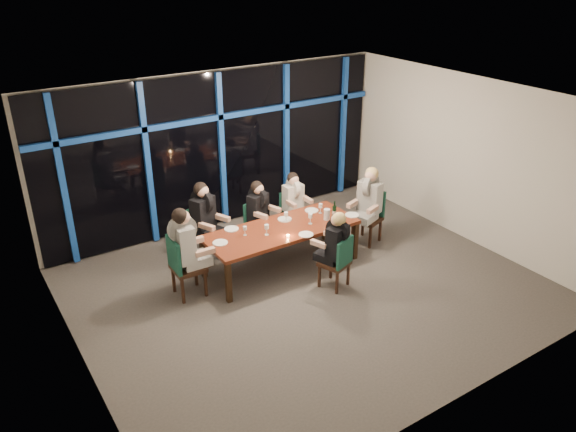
{
  "coord_description": "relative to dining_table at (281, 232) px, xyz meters",
  "views": [
    {
      "loc": [
        -4.46,
        -6.23,
        4.91
      ],
      "look_at": [
        0.0,
        0.6,
        1.05
      ],
      "focal_mm": 35.0,
      "sensor_mm": 36.0,
      "label": 1
    }
  ],
  "objects": [
    {
      "name": "wine_bottle",
      "position": [
        0.96,
        -0.18,
        0.19
      ],
      "size": [
        0.07,
        0.07,
        0.32
      ],
      "rotation": [
        0.0,
        0.0,
        0.06
      ],
      "color": "black",
      "rests_on": "dining_table"
    },
    {
      "name": "wine_glass_d",
      "position": [
        -0.63,
        0.1,
        0.18
      ],
      "size": [
        0.06,
        0.06,
        0.16
      ],
      "color": "silver",
      "rests_on": "dining_table"
    },
    {
      "name": "diner_far_left",
      "position": [
        -0.95,
        0.92,
        0.26
      ],
      "size": [
        0.62,
        0.68,
        0.96
      ],
      "rotation": [
        0.0,
        0.0,
        0.42
      ],
      "color": "black",
      "rests_on": "ground"
    },
    {
      "name": "tea_light",
      "position": [
        -0.08,
        -0.32,
        0.08
      ],
      "size": [
        0.05,
        0.05,
        0.03
      ],
      "primitive_type": "cylinder",
      "color": "#FCA44B",
      "rests_on": "dining_table"
    },
    {
      "name": "chair_end_left",
      "position": [
        -1.75,
        0.09,
        -0.11
      ],
      "size": [
        0.48,
        0.48,
        1.02
      ],
      "rotation": [
        0.0,
        0.0,
        1.55
      ],
      "color": "#311A10",
      "rests_on": "ground"
    },
    {
      "name": "plate_far_left",
      "position": [
        -0.72,
        0.41,
        0.08
      ],
      "size": [
        0.24,
        0.24,
        0.01
      ],
      "primitive_type": "cylinder",
      "color": "white",
      "rests_on": "dining_table"
    },
    {
      "name": "chair_end_right",
      "position": [
        1.91,
        -0.04,
        -0.13
      ],
      "size": [
        0.59,
        0.59,
        0.99
      ],
      "rotation": [
        0.0,
        0.0,
        5.05
      ],
      "color": "#311A10",
      "rests_on": "ground"
    },
    {
      "name": "room",
      "position": [
        0.0,
        -0.8,
        1.34
      ],
      "size": [
        7.04,
        7.0,
        3.02
      ],
      "color": "#544E4A",
      "rests_on": "ground"
    },
    {
      "name": "plate_far_mid",
      "position": [
        0.22,
        0.24,
        0.08
      ],
      "size": [
        0.24,
        0.24,
        0.01
      ],
      "primitive_type": "cylinder",
      "color": "white",
      "rests_on": "dining_table"
    },
    {
      "name": "diner_far_mid",
      "position": [
        0.03,
        0.77,
        0.17
      ],
      "size": [
        0.54,
        0.61,
        0.87
      ],
      "rotation": [
        0.0,
        0.0,
        0.34
      ],
      "color": "black",
      "rests_on": "ground"
    },
    {
      "name": "chair_near_mid",
      "position": [
        0.41,
        -1.03,
        -0.18
      ],
      "size": [
        0.53,
        0.53,
        0.9
      ],
      "rotation": [
        0.0,
        0.0,
        3.48
      ],
      "color": "#311A10",
      "rests_on": "ground"
    },
    {
      "name": "plate_far_right",
      "position": [
        0.81,
        0.28,
        0.08
      ],
      "size": [
        0.24,
        0.24,
        0.01
      ],
      "primitive_type": "cylinder",
      "color": "white",
      "rests_on": "dining_table"
    },
    {
      "name": "chair_far_mid",
      "position": [
        0.01,
        0.85,
        -0.18
      ],
      "size": [
        0.53,
        0.53,
        0.89
      ],
      "rotation": [
        0.0,
        0.0,
        0.34
      ],
      "color": "#311A10",
      "rests_on": "ground"
    },
    {
      "name": "wine_glass_a",
      "position": [
        -0.33,
        -0.08,
        0.2
      ],
      "size": [
        0.07,
        0.07,
        0.18
      ],
      "color": "silver",
      "rests_on": "dining_table"
    },
    {
      "name": "diner_end_right",
      "position": [
        1.83,
        -0.07,
        0.26
      ],
      "size": [
        0.68,
        0.6,
        0.97
      ],
      "rotation": [
        0.0,
        0.0,
        5.05
      ],
      "color": "black",
      "rests_on": "ground"
    },
    {
      "name": "diner_end_left",
      "position": [
        -1.66,
        0.09,
        0.29
      ],
      "size": [
        0.64,
        0.51,
        0.99
      ],
      "rotation": [
        0.0,
        0.0,
        1.55
      ],
      "color": "black",
      "rests_on": "ground"
    },
    {
      "name": "plate_near_mid",
      "position": [
        0.2,
        -0.43,
        0.08
      ],
      "size": [
        0.24,
        0.24,
        0.01
      ],
      "primitive_type": "cylinder",
      "color": "white",
      "rests_on": "dining_table"
    },
    {
      "name": "wine_glass_e",
      "position": [
        0.89,
        0.12,
        0.2
      ],
      "size": [
        0.07,
        0.07,
        0.18
      ],
      "color": "silver",
      "rests_on": "dining_table"
    },
    {
      "name": "diner_far_right",
      "position": [
        0.81,
        0.84,
        0.15
      ],
      "size": [
        0.43,
        0.54,
        0.85
      ],
      "rotation": [
        0.0,
        0.0,
        -0.01
      ],
      "color": "silver",
      "rests_on": "ground"
    },
    {
      "name": "chair_far_right",
      "position": [
        0.82,
        0.92,
        -0.19
      ],
      "size": [
        0.41,
        0.41,
        0.87
      ],
      "rotation": [
        0.0,
        0.0,
        -0.01
      ],
      "color": "#311A10",
      "rests_on": "ground"
    },
    {
      "name": "dining_table",
      "position": [
        0.0,
        0.0,
        0.0
      ],
      "size": [
        2.6,
        1.0,
        0.75
      ],
      "color": "maroon",
      "rests_on": "ground"
    },
    {
      "name": "plate_end_left",
      "position": [
        -1.09,
        0.08,
        0.08
      ],
      "size": [
        0.24,
        0.24,
        0.01
      ],
      "primitive_type": "cylinder",
      "color": "white",
      "rests_on": "dining_table"
    },
    {
      "name": "wine_glass_b",
      "position": [
        0.19,
        0.16,
        0.2
      ],
      "size": [
        0.07,
        0.07,
        0.18
      ],
      "color": "white",
      "rests_on": "dining_table"
    },
    {
      "name": "plate_end_right",
      "position": [
        1.28,
        -0.25,
        0.08
      ],
      "size": [
        0.24,
        0.24,
        0.01
      ],
      "primitive_type": "cylinder",
      "color": "white",
      "rests_on": "dining_table"
    },
    {
      "name": "diner_near_mid",
      "position": [
        0.39,
        -0.96,
        0.18
      ],
      "size": [
        0.54,
        0.61,
        0.88
      ],
      "rotation": [
        0.0,
        0.0,
        3.48
      ],
      "color": "black",
      "rests_on": "ground"
    },
    {
      "name": "wine_glass_c",
      "position": [
        0.49,
        -0.13,
        0.2
      ],
      "size": [
        0.07,
        0.07,
        0.19
      ],
      "color": "silver",
      "rests_on": "dining_table"
    },
    {
      "name": "chair_far_left",
      "position": [
        -0.98,
        1.0,
        -0.13
      ],
      "size": [
        0.61,
        0.61,
        0.99
      ],
      "rotation": [
        0.0,
        0.0,
        0.42
      ],
      "color": "#311A10",
      "rests_on": "ground"
    },
    {
      "name": "window_wall",
      "position": [
        0.01,
        2.13,
        0.87
      ],
      "size": [
        6.86,
        0.43,
        2.94
      ],
      "color": "black",
      "rests_on": "ground"
    },
    {
      "name": "water_pitcher",
      "position": [
        0.83,
        -0.15,
        0.16
      ],
      "size": [
        0.12,
        0.11,
        0.19
      ],
      "rotation": [
        0.0,
        0.0,
        0.3
      ],
      "color": "silver",
      "rests_on": "dining_table"
    }
  ]
}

